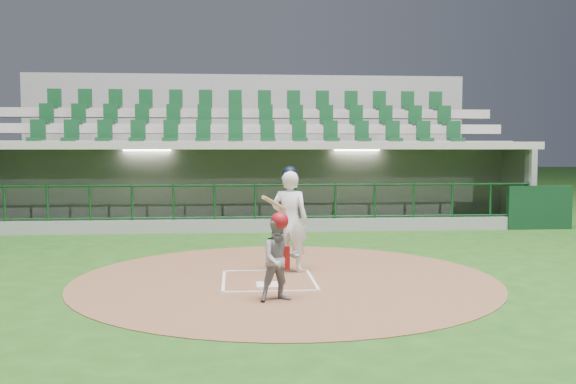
# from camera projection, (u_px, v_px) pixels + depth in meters

# --- Properties ---
(ground) EXTENTS (120.00, 120.00, 0.00)m
(ground) POSITION_uv_depth(u_px,v_px,m) (267.00, 277.00, 11.11)
(ground) COLOR #1C4614
(ground) RESTS_ON ground
(dirt_circle) EXTENTS (7.20, 7.20, 0.01)m
(dirt_circle) POSITION_uv_depth(u_px,v_px,m) (286.00, 279.00, 10.94)
(dirt_circle) COLOR brown
(dirt_circle) RESTS_ON ground
(home_plate) EXTENTS (0.43, 0.43, 0.02)m
(home_plate) POSITION_uv_depth(u_px,v_px,m) (270.00, 285.00, 10.41)
(home_plate) COLOR white
(home_plate) RESTS_ON dirt_circle
(batter_box_chalk) EXTENTS (1.55, 1.80, 0.01)m
(batter_box_chalk) POSITION_uv_depth(u_px,v_px,m) (268.00, 280.00, 10.81)
(batter_box_chalk) COLOR white
(batter_box_chalk) RESTS_ON ground
(dugout_structure) EXTENTS (16.40, 3.70, 3.00)m
(dugout_structure) POSITION_uv_depth(u_px,v_px,m) (255.00, 191.00, 18.82)
(dugout_structure) COLOR gray
(dugout_structure) RESTS_ON ground
(seating_deck) EXTENTS (17.00, 6.72, 5.15)m
(seating_deck) POSITION_uv_depth(u_px,v_px,m) (250.00, 172.00, 21.85)
(seating_deck) COLOR slate
(seating_deck) RESTS_ON ground
(batter) EXTENTS (0.92, 0.95, 1.91)m
(batter) POSITION_uv_depth(u_px,v_px,m) (290.00, 219.00, 11.50)
(batter) COLOR white
(batter) RESTS_ON dirt_circle
(catcher) EXTENTS (0.69, 0.59, 1.30)m
(catcher) POSITION_uv_depth(u_px,v_px,m) (280.00, 257.00, 9.33)
(catcher) COLOR gray
(catcher) RESTS_ON dirt_circle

